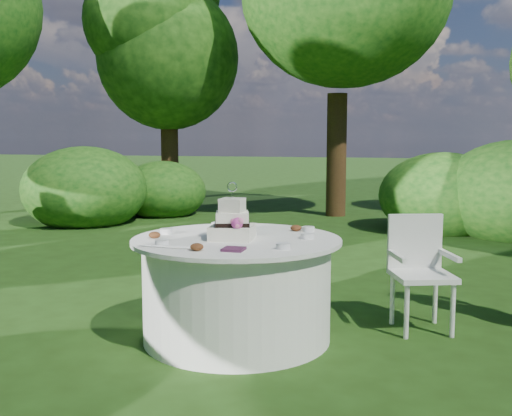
{
  "coord_description": "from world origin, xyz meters",
  "views": [
    {
      "loc": [
        1.27,
        -4.2,
        1.52
      ],
      "look_at": [
        0.15,
        0.0,
        1.0
      ],
      "focal_mm": 42.0,
      "sensor_mm": 36.0,
      "label": 1
    }
  ],
  "objects_px": {
    "napkins": "(234,249)",
    "cake": "(232,224)",
    "table": "(237,288)",
    "chair": "(419,264)"
  },
  "relations": [
    {
      "from": "napkins",
      "to": "cake",
      "type": "distance_m",
      "value": 0.46
    },
    {
      "from": "napkins",
      "to": "cake",
      "type": "xyz_separation_m",
      "value": [
        -0.14,
        0.43,
        0.1
      ]
    },
    {
      "from": "table",
      "to": "chair",
      "type": "distance_m",
      "value": 1.47
    },
    {
      "from": "napkins",
      "to": "cake",
      "type": "relative_size",
      "value": 0.33
    },
    {
      "from": "cake",
      "to": "chair",
      "type": "distance_m",
      "value": 1.54
    },
    {
      "from": "table",
      "to": "chair",
      "type": "bearing_deg",
      "value": 25.32
    },
    {
      "from": "table",
      "to": "cake",
      "type": "xyz_separation_m",
      "value": [
        -0.02,
        -0.05,
        0.5
      ]
    },
    {
      "from": "table",
      "to": "chair",
      "type": "height_order",
      "value": "chair"
    },
    {
      "from": "chair",
      "to": "table",
      "type": "bearing_deg",
      "value": -154.68
    },
    {
      "from": "chair",
      "to": "napkins",
      "type": "bearing_deg",
      "value": -137.45
    }
  ]
}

